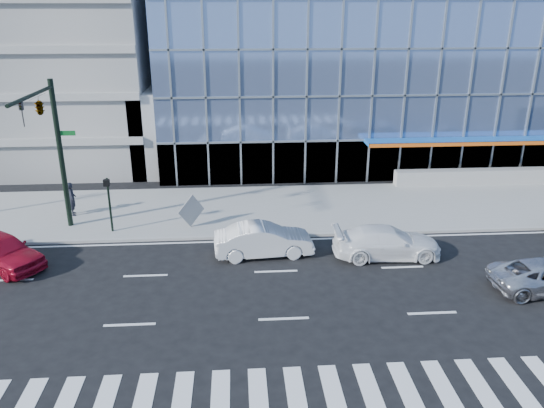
{
  "coord_description": "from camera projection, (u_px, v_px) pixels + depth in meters",
  "views": [
    {
      "loc": [
        -1.71,
        -21.92,
        11.58
      ],
      "look_at": [
        0.03,
        3.0,
        2.23
      ],
      "focal_mm": 35.0,
      "sensor_mm": 36.0,
      "label": 1
    }
  ],
  "objects": [
    {
      "name": "traffic_signal",
      "position": [
        46.0,
        124.0,
        26.04
      ],
      "size": [
        1.14,
        5.74,
        8.0
      ],
      "color": "black",
      "rests_on": "sidewalk"
    },
    {
      "name": "white_suv",
      "position": [
        387.0,
        242.0,
        25.88
      ],
      "size": [
        5.3,
        2.24,
        1.53
      ],
      "primitive_type": "imported",
      "rotation": [
        0.0,
        0.0,
        1.55
      ],
      "color": "white",
      "rests_on": "ground"
    },
    {
      "name": "ped_signal_post",
      "position": [
        109.0,
        197.0,
        27.96
      ],
      "size": [
        0.3,
        0.33,
        3.0
      ],
      "color": "black",
      "rests_on": "sidewalk"
    },
    {
      "name": "sidewalk",
      "position": [
        266.0,
        209.0,
        32.1
      ],
      "size": [
        120.0,
        8.0,
        0.15
      ],
      "primitive_type": "cube",
      "color": "gray",
      "rests_on": "ground"
    },
    {
      "name": "tilted_panel",
      "position": [
        191.0,
        211.0,
        29.04
      ],
      "size": [
        1.36,
        1.3,
        1.82
      ],
      "primitive_type": "cube",
      "rotation": [
        0.0,
        0.92,
        0.76
      ],
      "color": "gray",
      "rests_on": "sidewalk"
    },
    {
      "name": "ramp_block",
      "position": [
        179.0,
        127.0,
        40.02
      ],
      "size": [
        6.0,
        8.0,
        6.0
      ],
      "primitive_type": "cube",
      "color": "gray",
      "rests_on": "ground"
    },
    {
      "name": "parking_garage",
      "position": [
        13.0,
        26.0,
        44.13
      ],
      "size": [
        24.0,
        24.0,
        20.0
      ],
      "primitive_type": "cube",
      "color": "gray",
      "rests_on": "ground"
    },
    {
      "name": "ground",
      "position": [
        276.0,
        271.0,
        24.65
      ],
      "size": [
        160.0,
        160.0,
        0.0
      ],
      "primitive_type": "plane",
      "color": "black",
      "rests_on": "ground"
    },
    {
      "name": "white_sedan",
      "position": [
        264.0,
        240.0,
        26.02
      ],
      "size": [
        4.95,
        2.06,
        1.59
      ],
      "primitive_type": "imported",
      "rotation": [
        0.0,
        0.0,
        1.65
      ],
      "color": "silver",
      "rests_on": "ground"
    },
    {
      "name": "red_sedan",
      "position": [
        1.0,
        251.0,
        24.87
      ],
      "size": [
        5.02,
        4.35,
        1.63
      ],
      "primitive_type": "imported",
      "rotation": [
        0.0,
        0.0,
        0.95
      ],
      "color": "maroon",
      "rests_on": "ground"
    },
    {
      "name": "pedestrian",
      "position": [
        72.0,
        199.0,
        30.63
      ],
      "size": [
        0.69,
        0.84,
        1.97
      ],
      "primitive_type": "imported",
      "rotation": [
        0.0,
        0.0,
        1.92
      ],
      "color": "black",
      "rests_on": "sidewalk"
    },
    {
      "name": "theatre_building",
      "position": [
        410.0,
        55.0,
        47.23
      ],
      "size": [
        42.0,
        26.0,
        15.0
      ],
      "primitive_type": "cube",
      "color": "#6D85B6",
      "rests_on": "ground"
    }
  ]
}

